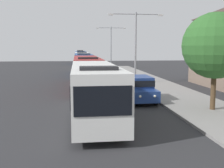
{
  "coord_description": "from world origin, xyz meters",
  "views": [
    {
      "loc": [
        -2.3,
        -2.12,
        4.1
      ],
      "look_at": [
        0.01,
        15.94,
        1.66
      ],
      "focal_mm": 44.47,
      "sensor_mm": 36.0,
      "label": 1
    }
  ],
  "objects_px": {
    "bus_fourth_in_line": "(82,59)",
    "bus_tail_end": "(80,55)",
    "streetlamp_far": "(111,43)",
    "roadside_tree": "(215,46)",
    "bus_rear": "(81,57)",
    "streetlamp_mid": "(136,40)",
    "bus_lead": "(94,89)",
    "bus_second_in_line": "(87,71)",
    "bus_middle": "(83,63)",
    "white_suv": "(140,88)"
  },
  "relations": [
    {
      "from": "bus_fourth_in_line",
      "to": "bus_tail_end",
      "type": "relative_size",
      "value": 1.0
    },
    {
      "from": "streetlamp_far",
      "to": "roadside_tree",
      "type": "relative_size",
      "value": 1.26
    },
    {
      "from": "streetlamp_far",
      "to": "bus_tail_end",
      "type": "bearing_deg",
      "value": 99.98
    },
    {
      "from": "bus_tail_end",
      "to": "streetlamp_far",
      "type": "distance_m",
      "value": 31.31
    },
    {
      "from": "bus_rear",
      "to": "bus_tail_end",
      "type": "bearing_deg",
      "value": 90.0
    },
    {
      "from": "streetlamp_mid",
      "to": "bus_fourth_in_line",
      "type": "bearing_deg",
      "value": 102.11
    },
    {
      "from": "bus_lead",
      "to": "bus_second_in_line",
      "type": "distance_m",
      "value": 12.36
    },
    {
      "from": "bus_middle",
      "to": "bus_rear",
      "type": "distance_m",
      "value": 26.62
    },
    {
      "from": "bus_second_in_line",
      "to": "roadside_tree",
      "type": "distance_m",
      "value": 14.27
    },
    {
      "from": "bus_middle",
      "to": "roadside_tree",
      "type": "distance_m",
      "value": 26.67
    },
    {
      "from": "bus_middle",
      "to": "streetlamp_far",
      "type": "distance_m",
      "value": 11.62
    },
    {
      "from": "bus_fourth_in_line",
      "to": "bus_tail_end",
      "type": "xyz_separation_m",
      "value": [
        -0.0,
        27.26,
        -0.0
      ]
    },
    {
      "from": "bus_tail_end",
      "to": "streetlamp_mid",
      "type": "relative_size",
      "value": 1.55
    },
    {
      "from": "bus_second_in_line",
      "to": "bus_rear",
      "type": "distance_m",
      "value": 40.23
    },
    {
      "from": "bus_lead",
      "to": "streetlamp_mid",
      "type": "xyz_separation_m",
      "value": [
        5.4,
        14.01,
        3.2
      ]
    },
    {
      "from": "bus_second_in_line",
      "to": "bus_middle",
      "type": "bearing_deg",
      "value": 90.0
    },
    {
      "from": "streetlamp_far",
      "to": "bus_rear",
      "type": "bearing_deg",
      "value": 107.78
    },
    {
      "from": "bus_lead",
      "to": "white_suv",
      "type": "bearing_deg",
      "value": 50.38
    },
    {
      "from": "bus_middle",
      "to": "roadside_tree",
      "type": "relative_size",
      "value": 1.91
    },
    {
      "from": "bus_rear",
      "to": "streetlamp_mid",
      "type": "xyz_separation_m",
      "value": [
        5.4,
        -38.58,
        3.2
      ]
    },
    {
      "from": "streetlamp_far",
      "to": "roadside_tree",
      "type": "distance_m",
      "value": 35.32
    },
    {
      "from": "bus_lead",
      "to": "white_suv",
      "type": "distance_m",
      "value": 5.84
    },
    {
      "from": "streetlamp_far",
      "to": "streetlamp_mid",
      "type": "bearing_deg",
      "value": -90.0
    },
    {
      "from": "bus_lead",
      "to": "bus_second_in_line",
      "type": "relative_size",
      "value": 0.85
    },
    {
      "from": "bus_second_in_line",
      "to": "bus_middle",
      "type": "distance_m",
      "value": 13.61
    },
    {
      "from": "bus_second_in_line",
      "to": "bus_rear",
      "type": "xyz_separation_m",
      "value": [
        -0.0,
        40.23,
        -0.0
      ]
    },
    {
      "from": "bus_tail_end",
      "to": "streetlamp_far",
      "type": "xyz_separation_m",
      "value": [
        5.4,
        -30.68,
        3.17
      ]
    },
    {
      "from": "white_suv",
      "to": "bus_second_in_line",
      "type": "bearing_deg",
      "value": 115.1
    },
    {
      "from": "bus_second_in_line",
      "to": "bus_lead",
      "type": "bearing_deg",
      "value": -90.0
    },
    {
      "from": "bus_second_in_line",
      "to": "bus_rear",
      "type": "bearing_deg",
      "value": 90.0
    },
    {
      "from": "bus_lead",
      "to": "roadside_tree",
      "type": "height_order",
      "value": "roadside_tree"
    },
    {
      "from": "bus_middle",
      "to": "roadside_tree",
      "type": "height_order",
      "value": "roadside_tree"
    },
    {
      "from": "bus_fourth_in_line",
      "to": "streetlamp_far",
      "type": "bearing_deg",
      "value": -32.38
    },
    {
      "from": "bus_rear",
      "to": "streetlamp_far",
      "type": "distance_m",
      "value": 17.96
    },
    {
      "from": "bus_second_in_line",
      "to": "bus_tail_end",
      "type": "xyz_separation_m",
      "value": [
        -0.0,
        54.08,
        -0.0
      ]
    },
    {
      "from": "bus_middle",
      "to": "streetlamp_far",
      "type": "height_order",
      "value": "streetlamp_far"
    },
    {
      "from": "bus_middle",
      "to": "bus_tail_end",
      "type": "bearing_deg",
      "value": 90.0
    },
    {
      "from": "bus_rear",
      "to": "roadside_tree",
      "type": "distance_m",
      "value": 52.68
    },
    {
      "from": "bus_middle",
      "to": "white_suv",
      "type": "relative_size",
      "value": 2.43
    },
    {
      "from": "bus_rear",
      "to": "bus_fourth_in_line",
      "type": "bearing_deg",
      "value": -90.0
    },
    {
      "from": "bus_tail_end",
      "to": "streetlamp_mid",
      "type": "distance_m",
      "value": 52.8
    },
    {
      "from": "bus_lead",
      "to": "bus_rear",
      "type": "xyz_separation_m",
      "value": [
        0.0,
        52.59,
        0.0
      ]
    },
    {
      "from": "bus_second_in_line",
      "to": "streetlamp_far",
      "type": "relative_size",
      "value": 1.62
    },
    {
      "from": "streetlamp_mid",
      "to": "bus_lead",
      "type": "bearing_deg",
      "value": -111.07
    },
    {
      "from": "white_suv",
      "to": "bus_lead",
      "type": "bearing_deg",
      "value": -129.62
    },
    {
      "from": "bus_middle",
      "to": "white_suv",
      "type": "xyz_separation_m",
      "value": [
        3.7,
        -21.5,
        -0.66
      ]
    },
    {
      "from": "bus_lead",
      "to": "bus_middle",
      "type": "height_order",
      "value": "same"
    },
    {
      "from": "white_suv",
      "to": "bus_fourth_in_line",
      "type": "bearing_deg",
      "value": 96.08
    },
    {
      "from": "bus_second_in_line",
      "to": "bus_middle",
      "type": "relative_size",
      "value": 1.07
    },
    {
      "from": "bus_middle",
      "to": "bus_fourth_in_line",
      "type": "relative_size",
      "value": 0.98
    }
  ]
}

